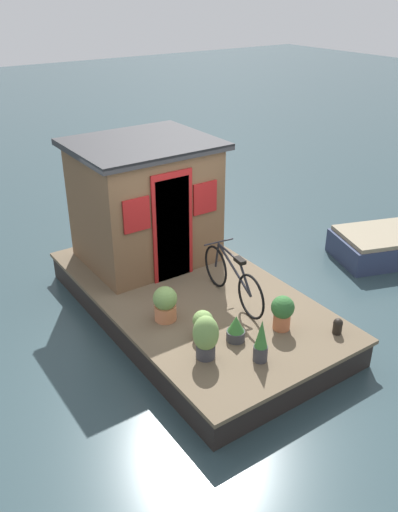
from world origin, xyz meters
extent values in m
plane|color=#2D4247|center=(0.00, 0.00, 0.00)|extent=(60.00, 60.00, 0.00)
cube|color=brown|center=(0.00, 0.00, 0.44)|extent=(5.02, 2.75, 0.06)
cube|color=black|center=(0.00, 0.00, 0.20)|extent=(4.92, 2.70, 0.41)
cube|color=brown|center=(1.41, 0.00, 1.45)|extent=(1.72, 2.06, 1.97)
cube|color=#28282B|center=(1.41, 0.00, 2.49)|extent=(1.92, 2.26, 0.10)
cube|color=#144733|center=(0.53, 0.00, 1.32)|extent=(0.04, 0.60, 1.70)
cube|color=maroon|center=(0.53, 0.00, 1.37)|extent=(0.03, 0.72, 1.80)
cube|color=maroon|center=(0.53, -0.62, 1.72)|extent=(0.03, 0.44, 0.52)
cube|color=maroon|center=(0.53, 0.62, 1.72)|extent=(0.03, 0.44, 0.52)
torus|color=black|center=(-0.06, -0.41, 0.81)|extent=(0.67, 0.11, 0.67)
torus|color=black|center=(-1.08, -0.29, 0.81)|extent=(0.67, 0.11, 0.67)
cylinder|color=black|center=(-0.61, -0.35, 1.02)|extent=(0.95, 0.15, 0.46)
cylinder|color=black|center=(-0.45, -0.37, 1.22)|extent=(0.62, 0.10, 0.06)
cylinder|color=black|center=(-0.91, -0.31, 1.00)|extent=(0.36, 0.08, 0.42)
cylinder|color=black|center=(-0.10, -0.41, 1.02)|extent=(0.12, 0.05, 0.44)
cube|color=black|center=(-0.75, -0.33, 1.23)|extent=(0.21, 0.12, 0.06)
cylinder|color=black|center=(-0.14, -0.40, 1.27)|extent=(0.08, 0.50, 0.02)
cylinder|color=#C6754C|center=(-0.44, 0.75, 0.58)|extent=(0.32, 0.32, 0.23)
sphere|color=#70934C|center=(-0.44, 0.75, 0.82)|extent=(0.35, 0.35, 0.35)
cylinder|color=#38383D|center=(-1.92, 0.23, 0.57)|extent=(0.19, 0.19, 0.21)
cone|color=#387533|center=(-1.92, 0.23, 0.88)|extent=(0.17, 0.17, 0.40)
cylinder|color=#C6754C|center=(-1.06, 0.53, 0.54)|extent=(0.22, 0.22, 0.14)
sphere|color=#70934C|center=(-1.06, 0.53, 0.71)|extent=(0.28, 0.28, 0.28)
cylinder|color=#38383D|center=(-1.40, 0.22, 0.54)|extent=(0.25, 0.25, 0.14)
cone|color=#387533|center=(-1.40, 0.22, 0.73)|extent=(0.23, 0.23, 0.24)
cylinder|color=#B2603D|center=(-1.55, -0.47, 0.59)|extent=(0.24, 0.24, 0.23)
sphere|color=#2D602D|center=(-1.55, -0.47, 0.82)|extent=(0.32, 0.32, 0.32)
cylinder|color=#38383D|center=(-1.47, 0.77, 0.57)|extent=(0.25, 0.25, 0.19)
ellipsoid|color=#70934C|center=(-1.47, 0.77, 0.84)|extent=(0.34, 0.34, 0.49)
cylinder|color=black|center=(-2.07, -1.03, 0.55)|extent=(0.13, 0.13, 0.17)
sphere|color=black|center=(-2.07, -1.03, 0.63)|extent=(0.13, 0.13, 0.13)
camera|label=1|loc=(-5.97, 3.95, 4.79)|focal=37.33mm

